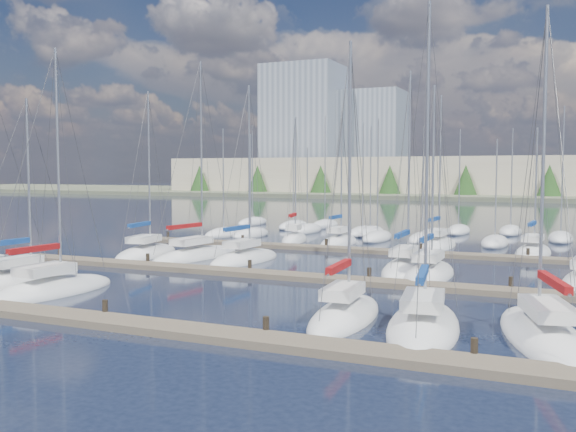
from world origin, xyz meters
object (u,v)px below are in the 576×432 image
at_px(sailboat_o, 339,242).
at_px(sailboat_h, 146,253).
at_px(sailboat_b, 22,281).
at_px(sailboat_j, 245,259).
at_px(sailboat_i, 196,256).
at_px(sailboat_l, 429,274).
at_px(sailboat_p, 437,245).
at_px(sailboat_c, 51,290).
at_px(sailboat_k, 405,267).
at_px(sailboat_e, 423,326).
at_px(sailboat_f, 544,336).
at_px(sailboat_d, 345,315).
at_px(sailboat_q, 533,252).
at_px(sailboat_n, 294,239).

distance_m(sailboat_o, sailboat_h, 17.41).
bearing_deg(sailboat_b, sailboat_j, 63.68).
height_order(sailboat_i, sailboat_l, sailboat_i).
height_order(sailboat_j, sailboat_h, sailboat_j).
height_order(sailboat_p, sailboat_o, sailboat_p).
distance_m(sailboat_c, sailboat_h, 15.39).
bearing_deg(sailboat_o, sailboat_k, -52.79).
distance_m(sailboat_e, sailboat_l, 13.82).
bearing_deg(sailboat_p, sailboat_j, -125.58).
distance_m(sailboat_l, sailboat_h, 22.18).
xyz_separation_m(sailboat_f, sailboat_h, (-29.34, 14.19, -0.00)).
relative_size(sailboat_p, sailboat_o, 1.08).
distance_m(sailboat_p, sailboat_k, 13.66).
bearing_deg(sailboat_f, sailboat_o, 107.35).
relative_size(sailboat_d, sailboat_l, 1.03).
xyz_separation_m(sailboat_q, sailboat_e, (-2.75, -27.44, 0.01)).
relative_size(sailboat_e, sailboat_d, 1.10).
distance_m(sailboat_f, sailboat_l, 15.08).
distance_m(sailboat_f, sailboat_n, 36.30).
height_order(sailboat_k, sailboat_i, sailboat_i).
height_order(sailboat_e, sailboat_l, sailboat_e).
relative_size(sailboat_i, sailboat_j, 1.15).
distance_m(sailboat_h, sailboat_b, 13.14).
xyz_separation_m(sailboat_j, sailboat_c, (-3.87, -14.99, -0.00)).
relative_size(sailboat_q, sailboat_o, 0.84).
xyz_separation_m(sailboat_p, sailboat_q, (7.85, -1.74, -0.01)).
height_order(sailboat_h, sailboat_b, sailboat_h).
distance_m(sailboat_k, sailboat_o, 15.34).
relative_size(sailboat_i, sailboat_n, 1.26).
height_order(sailboat_e, sailboat_i, sailboat_i).
bearing_deg(sailboat_n, sailboat_h, -127.21).
relative_size(sailboat_q, sailboat_d, 0.82).
xyz_separation_m(sailboat_j, sailboat_b, (-7.66, -13.42, -0.01)).
bearing_deg(sailboat_p, sailboat_h, -141.04).
bearing_deg(sailboat_q, sailboat_p, 171.88).
bearing_deg(sailboat_d, sailboat_k, 89.98).
bearing_deg(sailboat_i, sailboat_c, -81.85).
distance_m(sailboat_p, sailboat_h, 24.49).
bearing_deg(sailboat_o, sailboat_n, 173.64).
bearing_deg(sailboat_o, sailboat_f, -55.57).
bearing_deg(sailboat_l, sailboat_f, -62.67).
distance_m(sailboat_i, sailboat_n, 13.79).
distance_m(sailboat_k, sailboat_h, 20.20).
bearing_deg(sailboat_o, sailboat_p, 9.49).
height_order(sailboat_q, sailboat_o, sailboat_o).
relative_size(sailboat_n, sailboat_h, 0.91).
bearing_deg(sailboat_q, sailboat_d, -98.83).
xyz_separation_m(sailboat_q, sailboat_o, (-16.35, 0.47, 0.02)).
height_order(sailboat_n, sailboat_h, sailboat_h).
height_order(sailboat_q, sailboat_l, sailboat_l).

